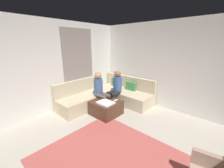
# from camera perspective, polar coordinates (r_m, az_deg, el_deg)

# --- Properties ---
(wall_back) EXTENTS (6.00, 0.12, 2.70)m
(wall_back) POSITION_cam_1_polar(r_m,az_deg,el_deg) (4.50, 27.79, 5.65)
(wall_back) COLOR silver
(wall_back) RESTS_ON ground_plane
(wall_left) EXTENTS (0.12, 6.00, 2.70)m
(wall_left) POSITION_cam_1_polar(r_m,az_deg,el_deg) (4.32, -28.71, 5.14)
(wall_left) COLOR silver
(wall_left) RESTS_ON ground_plane
(curtain_panel) EXTENTS (0.06, 1.10, 2.50)m
(curtain_panel) POSITION_cam_1_polar(r_m,az_deg,el_deg) (4.82, -13.49, 6.50)
(curtain_panel) COLOR gray
(curtain_panel) RESTS_ON ground_plane
(area_rug) EXTENTS (2.60, 2.20, 0.01)m
(area_rug) POSITION_cam_1_polar(r_m,az_deg,el_deg) (2.83, 0.67, -29.76)
(area_rug) COLOR #AD4C47
(area_rug) RESTS_ON ground_plane
(sectional_couch) EXTENTS (2.10, 2.55, 0.87)m
(sectional_couch) POSITION_cam_1_polar(r_m,az_deg,el_deg) (4.87, -1.97, -4.79)
(sectional_couch) COLOR #C6B593
(sectional_couch) RESTS_ON ground_plane
(ottoman) EXTENTS (0.76, 0.76, 0.42)m
(ottoman) POSITION_cam_1_polar(r_m,az_deg,el_deg) (4.17, -2.45, -9.71)
(ottoman) COLOR #4C2D1E
(ottoman) RESTS_ON ground_plane
(folded_blanket) EXTENTS (0.44, 0.36, 0.04)m
(folded_blanket) POSITION_cam_1_polar(r_m,az_deg,el_deg) (3.93, -2.69, -7.71)
(folded_blanket) COLOR white
(folded_blanket) RESTS_ON ottoman
(coffee_mug) EXTENTS (0.08, 0.08, 0.10)m
(coffee_mug) POSITION_cam_1_polar(r_m,az_deg,el_deg) (4.32, -2.90, -4.99)
(coffee_mug) COLOR #334C72
(coffee_mug) RESTS_ON ottoman
(game_remote) EXTENTS (0.05, 0.15, 0.02)m
(game_remote) POSITION_cam_1_polar(r_m,az_deg,el_deg) (4.11, 1.48, -6.68)
(game_remote) COLOR white
(game_remote) RESTS_ON ottoman
(person_on_couch_back) EXTENTS (0.30, 0.60, 1.20)m
(person_on_couch_back) POSITION_cam_1_polar(r_m,az_deg,el_deg) (4.57, 1.49, -1.24)
(person_on_couch_back) COLOR black
(person_on_couch_back) RESTS_ON ground_plane
(person_on_couch_side) EXTENTS (0.60, 0.30, 1.20)m
(person_on_couch_side) POSITION_cam_1_polar(r_m,az_deg,el_deg) (4.35, -4.76, -2.23)
(person_on_couch_side) COLOR brown
(person_on_couch_side) RESTS_ON ground_plane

